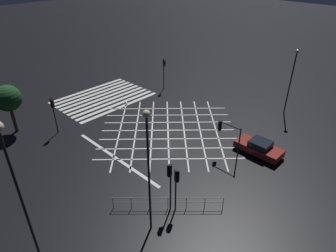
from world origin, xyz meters
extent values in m
plane|color=black|center=(0.00, 0.00, 0.00)|extent=(200.00, 200.00, 0.00)
cube|color=silver|center=(0.00, -7.89, 0.00)|extent=(11.33, 0.50, 0.01)
cube|color=silver|center=(0.00, -8.79, 0.00)|extent=(11.33, 0.50, 0.01)
cube|color=silver|center=(0.00, -9.69, 0.00)|extent=(11.33, 0.50, 0.01)
cube|color=silver|center=(0.00, -10.59, 0.00)|extent=(11.33, 0.50, 0.01)
cube|color=silver|center=(0.00, -11.49, 0.00)|extent=(11.33, 0.50, 0.01)
cube|color=silver|center=(0.00, -12.39, 0.00)|extent=(11.33, 0.50, 0.01)
cube|color=silver|center=(0.00, -13.29, 0.00)|extent=(11.33, 0.50, 0.01)
cube|color=silver|center=(0.00, -14.19, 0.00)|extent=(11.33, 0.50, 0.01)
cube|color=silver|center=(0.00, -15.09, 0.00)|extent=(11.33, 0.50, 0.01)
cube|color=silver|center=(3.56, -3.56, 0.00)|extent=(9.89, 9.89, 0.01)
cube|color=silver|center=(-3.56, -3.56, 0.00)|extent=(9.89, 9.89, 0.01)
cube|color=silver|center=(2.37, -2.37, 0.00)|extent=(9.89, 9.89, 0.01)
cube|color=silver|center=(-2.37, -2.37, 0.00)|extent=(9.89, 9.89, 0.01)
cube|color=silver|center=(1.19, -1.19, 0.00)|extent=(9.89, 9.89, 0.01)
cube|color=silver|center=(-1.19, -1.19, 0.00)|extent=(9.89, 9.89, 0.01)
cube|color=silver|center=(0.00, 0.00, 0.00)|extent=(9.89, 9.89, 0.01)
cube|color=silver|center=(0.00, 0.00, 0.00)|extent=(9.89, 9.89, 0.01)
cube|color=silver|center=(-1.19, 1.19, 0.00)|extent=(9.89, 9.89, 0.01)
cube|color=silver|center=(1.19, 1.19, 0.00)|extent=(9.89, 9.89, 0.01)
cube|color=silver|center=(-2.37, 2.37, 0.00)|extent=(9.89, 9.89, 0.01)
cube|color=silver|center=(2.37, 2.37, 0.00)|extent=(9.89, 9.89, 0.01)
cube|color=silver|center=(-3.56, 3.56, 0.00)|extent=(9.89, 9.89, 0.01)
cube|color=silver|center=(3.56, 3.56, 0.00)|extent=(9.89, 9.89, 0.01)
cube|color=silver|center=(6.80, 0.00, 0.00)|extent=(0.30, 11.33, 0.01)
cylinder|color=black|center=(8.24, -7.87, 1.96)|extent=(0.11, 0.11, 3.91)
cube|color=black|center=(8.24, -7.73, 3.41)|extent=(0.28, 0.16, 0.90)
sphere|color=red|center=(8.24, -7.62, 3.71)|extent=(0.18, 0.18, 0.18)
sphere|color=black|center=(8.24, -7.62, 3.41)|extent=(0.18, 0.18, 0.18)
sphere|color=black|center=(8.24, -7.62, 3.11)|extent=(0.18, 0.18, 0.18)
cube|color=black|center=(8.24, -7.82, 3.41)|extent=(0.36, 0.02, 0.98)
cylinder|color=black|center=(-7.44, -8.00, 2.10)|extent=(0.11, 0.11, 4.19)
cube|color=black|center=(-7.44, -7.87, 3.69)|extent=(0.28, 0.16, 0.90)
sphere|color=black|center=(-7.44, -7.76, 3.99)|extent=(0.18, 0.18, 0.18)
sphere|color=black|center=(-7.44, -7.76, 3.69)|extent=(0.18, 0.18, 0.18)
sphere|color=green|center=(-7.44, -7.76, 3.39)|extent=(0.18, 0.18, 0.18)
cube|color=black|center=(-7.44, -7.96, 3.69)|extent=(0.36, 0.02, 0.98)
cylinder|color=black|center=(7.64, 8.14, 1.77)|extent=(0.11, 0.11, 3.55)
cube|color=black|center=(7.50, 8.14, 3.05)|extent=(0.16, 0.28, 0.90)
sphere|color=red|center=(7.39, 8.14, 3.35)|extent=(0.18, 0.18, 0.18)
sphere|color=black|center=(7.39, 8.14, 3.05)|extent=(0.18, 0.18, 0.18)
sphere|color=black|center=(7.39, 8.14, 2.75)|extent=(0.18, 0.18, 0.18)
cube|color=black|center=(7.59, 8.14, 3.05)|extent=(0.02, 0.36, 0.98)
cylinder|color=black|center=(-0.25, 8.21, 1.76)|extent=(0.11, 0.11, 3.52)
cylinder|color=black|center=(-0.25, 7.17, 3.37)|extent=(0.09, 2.10, 0.09)
cube|color=black|center=(-0.25, 6.12, 2.92)|extent=(0.28, 0.16, 0.90)
sphere|color=black|center=(-0.25, 6.01, 3.22)|extent=(0.18, 0.18, 0.18)
sphere|color=black|center=(-0.25, 6.01, 2.92)|extent=(0.18, 0.18, 0.18)
sphere|color=green|center=(-0.25, 6.01, 2.62)|extent=(0.18, 0.18, 0.18)
cube|color=black|center=(-0.25, 6.21, 2.92)|extent=(0.36, 0.02, 0.98)
cylinder|color=black|center=(7.87, 7.87, 2.00)|extent=(0.11, 0.11, 4.01)
cube|color=black|center=(7.87, 7.73, 3.51)|extent=(0.28, 0.16, 0.90)
sphere|color=black|center=(7.87, 7.62, 3.81)|extent=(0.18, 0.18, 0.18)
sphere|color=orange|center=(7.87, 7.62, 3.51)|extent=(0.18, 0.18, 0.18)
sphere|color=black|center=(7.87, 7.62, 3.21)|extent=(0.18, 0.18, 0.18)
cube|color=black|center=(7.87, 7.82, 3.51)|extent=(0.36, 0.02, 0.98)
cylinder|color=black|center=(-12.21, 6.93, 3.54)|extent=(0.14, 0.14, 7.08)
sphere|color=#F9E0B2|center=(-12.21, 6.93, 7.20)|extent=(0.41, 0.41, 0.41)
cylinder|color=black|center=(10.02, 8.11, 4.31)|extent=(0.14, 0.14, 8.62)
sphere|color=#F9E0B2|center=(10.02, 8.11, 8.76)|extent=(0.45, 0.45, 0.45)
cylinder|color=black|center=(16.35, 5.22, 4.63)|extent=(0.14, 0.14, 9.25)
cylinder|color=#473323|center=(11.07, -11.21, 1.39)|extent=(0.34, 0.34, 2.77)
sphere|color=#19421E|center=(11.07, -11.21, 3.76)|extent=(2.64, 2.64, 2.64)
cube|color=maroon|center=(-2.83, 8.86, 0.52)|extent=(1.83, 4.28, 0.65)
cube|color=black|center=(-2.83, 8.97, 1.11)|extent=(1.61, 1.80, 0.53)
sphere|color=white|center=(-2.27, 6.77, 0.47)|extent=(0.16, 0.16, 0.16)
sphere|color=white|center=(-3.40, 6.77, 0.47)|extent=(0.16, 0.16, 0.16)
cylinder|color=black|center=(-2.04, 7.54, 0.33)|extent=(0.20, 0.67, 0.67)
cylinder|color=black|center=(-3.63, 7.54, 0.33)|extent=(0.20, 0.67, 0.67)
cylinder|color=black|center=(-2.04, 10.19, 0.33)|extent=(0.20, 0.67, 0.67)
cylinder|color=black|center=(-3.63, 10.19, 0.33)|extent=(0.20, 0.67, 0.67)
cylinder|color=gray|center=(10.70, 4.81, 0.53)|extent=(0.05, 0.05, 1.05)
cylinder|color=gray|center=(9.77, 5.77, 0.53)|extent=(0.05, 0.05, 1.05)
cylinder|color=gray|center=(8.85, 6.72, 0.53)|extent=(0.05, 0.05, 1.05)
cylinder|color=gray|center=(7.92, 7.68, 0.53)|extent=(0.05, 0.05, 1.05)
cylinder|color=gray|center=(7.00, 8.63, 0.53)|extent=(0.05, 0.05, 1.05)
cylinder|color=gray|center=(6.08, 9.58, 0.53)|extent=(0.05, 0.05, 1.05)
cylinder|color=gray|center=(5.15, 10.54, 0.53)|extent=(0.05, 0.05, 1.05)
cylinder|color=gray|center=(7.92, 7.68, 1.01)|extent=(5.57, 5.75, 0.04)
cylinder|color=gray|center=(7.92, 7.68, 0.58)|extent=(5.57, 5.75, 0.04)
camera|label=1|loc=(19.29, 18.69, 16.20)|focal=32.00mm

